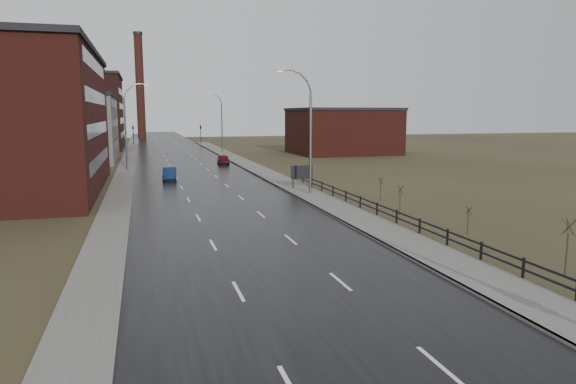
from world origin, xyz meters
TOP-DOWN VIEW (x-y plane):
  - road at (0.00, 60.00)m, footprint 14.00×300.00m
  - sidewalk_right at (8.60, 35.00)m, footprint 3.20×180.00m
  - curb_right at (7.08, 35.00)m, footprint 0.16×180.00m
  - sidewalk_left at (-8.20, 60.00)m, footprint 2.40×260.00m
  - warehouse_mid at (-17.99, 78.00)m, footprint 16.32×20.40m
  - warehouse_far at (-22.99, 108.00)m, footprint 26.52×24.48m
  - building_right at (30.30, 82.00)m, footprint 18.36×16.32m
  - smokestack at (-6.00, 150.00)m, footprint 2.70×2.70m
  - streetlight_right_mid at (8.50, 36.00)m, footprint 3.36×0.28m
  - streetlight_left at (-7.70, 62.00)m, footprint 3.36×0.28m
  - streetlight_right_far at (8.50, 90.00)m, footprint 3.36×0.28m
  - guardrail at (10.30, 18.31)m, footprint 0.10×53.05m
  - shrub_c at (12.54, 9.90)m, footprint 0.66×0.69m
  - shrub_d at (13.33, 18.43)m, footprint 0.43×0.46m
  - shrub_e at (12.26, 25.24)m, footprint 0.54×0.56m
  - shrub_f at (13.71, 31.44)m, footprint 0.48×0.51m
  - billboard at (9.10, 39.61)m, footprint 2.26×0.17m
  - traffic_light_left at (-8.00, 120.00)m, footprint 0.58×2.73m
  - traffic_light_right at (8.00, 120.00)m, footprint 0.58×2.73m
  - car_near at (-3.15, 50.17)m, footprint 1.76×4.37m
  - car_far at (5.50, 67.15)m, footprint 2.15×4.41m

SIDE VIEW (x-z plane):
  - road at x=0.00m, z-range 0.00..0.06m
  - sidewalk_left at x=-8.20m, z-range 0.00..0.12m
  - sidewalk_right at x=8.60m, z-range 0.00..0.18m
  - curb_right at x=7.08m, z-range 0.00..0.18m
  - car_near at x=-3.15m, z-range 0.00..1.41m
  - guardrail at x=10.30m, z-range 0.16..1.26m
  - car_far at x=5.50m, z-range 0.00..1.45m
  - shrub_d at x=13.33m, z-range 0.05..1.85m
  - shrub_f at x=13.71m, z-range 0.06..2.07m
  - shrub_e at x=12.26m, z-range 0.07..2.32m
  - shrub_c at x=12.54m, z-range 0.09..2.88m
  - billboard at x=9.10m, z-range 0.45..2.85m
  - building_right at x=30.30m, z-range 0.01..8.51m
  - traffic_light_left at x=-8.00m, z-range 1.95..7.25m
  - traffic_light_right at x=8.00m, z-range 1.95..7.25m
  - warehouse_mid at x=-17.99m, z-range 0.01..10.51m
  - streetlight_right_mid at x=8.50m, z-range 0.16..11.51m
  - streetlight_left at x=-7.70m, z-range 0.16..11.51m
  - streetlight_right_far at x=8.50m, z-range 0.16..11.51m
  - warehouse_far at x=-22.99m, z-range 0.01..15.51m
  - smokestack at x=-6.00m, z-range 0.15..30.85m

